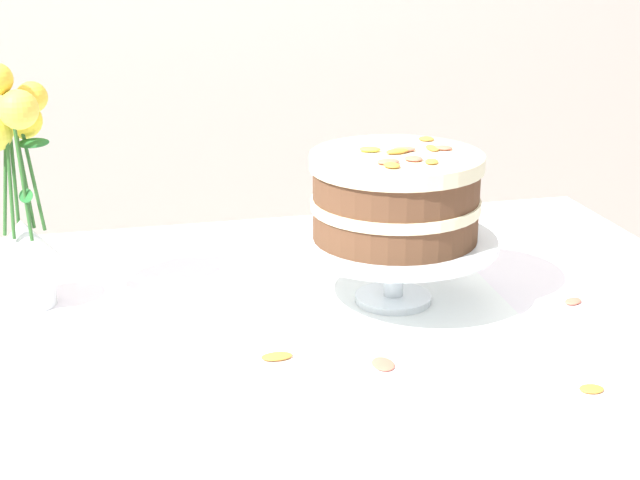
{
  "coord_description": "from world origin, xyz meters",
  "views": [
    {
      "loc": [
        -0.2,
        -1.15,
        1.27
      ],
      "look_at": [
        0.08,
        0.02,
        0.86
      ],
      "focal_mm": 53.47,
      "sensor_mm": 36.0,
      "label": 1
    }
  ],
  "objects_px": {
    "dining_table": "(271,404)",
    "layer_cake": "(396,196)",
    "cake_stand": "(394,249)",
    "flower_vase": "(19,197)"
  },
  "relations": [
    {
      "from": "dining_table",
      "to": "cake_stand",
      "type": "distance_m",
      "value": 0.28
    },
    {
      "from": "dining_table",
      "to": "cake_stand",
      "type": "bearing_deg",
      "value": 23.66
    },
    {
      "from": "cake_stand",
      "to": "flower_vase",
      "type": "bearing_deg",
      "value": 167.01
    },
    {
      "from": "cake_stand",
      "to": "layer_cake",
      "type": "relative_size",
      "value": 1.21
    },
    {
      "from": "dining_table",
      "to": "layer_cake",
      "type": "xyz_separation_m",
      "value": [
        0.2,
        0.09,
        0.25
      ]
    },
    {
      "from": "dining_table",
      "to": "layer_cake",
      "type": "relative_size",
      "value": 5.82
    },
    {
      "from": "cake_stand",
      "to": "dining_table",
      "type": "bearing_deg",
      "value": -156.34
    },
    {
      "from": "layer_cake",
      "to": "cake_stand",
      "type": "bearing_deg",
      "value": 135.96
    },
    {
      "from": "layer_cake",
      "to": "flower_vase",
      "type": "xyz_separation_m",
      "value": [
        -0.51,
        0.12,
        -0.0
      ]
    },
    {
      "from": "dining_table",
      "to": "cake_stand",
      "type": "xyz_separation_m",
      "value": [
        0.2,
        0.09,
        0.17
      ]
    }
  ]
}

